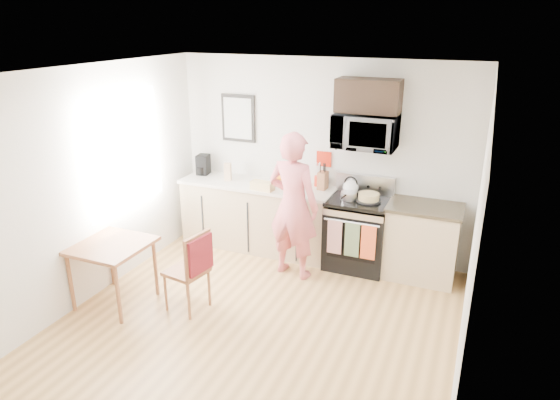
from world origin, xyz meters
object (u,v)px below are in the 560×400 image
at_px(dining_table, 111,251).
at_px(chair, 195,262).
at_px(range, 358,235).
at_px(cake, 369,197).
at_px(person, 293,206).
at_px(microwave, 366,131).

height_order(dining_table, chair, chair).
distance_m(range, cake, 0.55).
bearing_deg(cake, dining_table, -141.81).
bearing_deg(chair, person, 71.54).
distance_m(person, dining_table, 2.15).
distance_m(range, person, 0.99).
relative_size(dining_table, chair, 0.83).
height_order(microwave, dining_table, microwave).
xyz_separation_m(dining_table, cake, (2.40, 1.89, 0.33)).
distance_m(microwave, person, 1.26).
xyz_separation_m(range, person, (-0.69, -0.53, 0.48)).
height_order(range, chair, range).
bearing_deg(chair, microwave, 63.70).
height_order(microwave, chair, microwave).
bearing_deg(person, range, -133.60).
relative_size(range, person, 0.63).
distance_m(dining_table, cake, 3.08).
bearing_deg(dining_table, range, 40.35).
distance_m(person, chair, 1.42).
bearing_deg(person, chair, 71.03).
bearing_deg(microwave, dining_table, -138.16).
bearing_deg(range, dining_table, -139.65).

